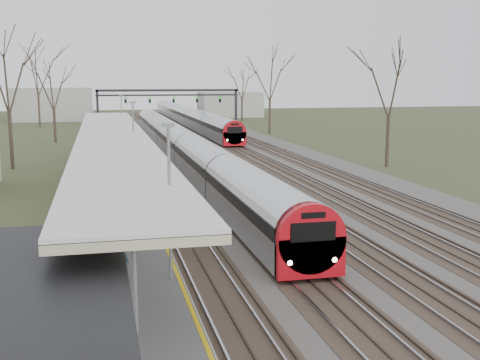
% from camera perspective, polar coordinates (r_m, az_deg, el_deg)
% --- Properties ---
extents(track_bed, '(24.00, 160.00, 0.22)m').
position_cam_1_polar(track_bed, '(60.97, -3.56, 2.54)').
color(track_bed, '#474442').
rests_on(track_bed, ground).
extents(platform, '(3.50, 69.00, 1.00)m').
position_cam_1_polar(platform, '(42.75, -11.99, -0.02)').
color(platform, '#9E9B93').
rests_on(platform, ground).
extents(canopy, '(4.10, 50.00, 3.11)m').
position_cam_1_polar(canopy, '(37.84, -12.02, 4.01)').
color(canopy, slate).
rests_on(canopy, platform).
extents(signal_gantry, '(21.00, 0.59, 6.08)m').
position_cam_1_polar(signal_gantry, '(90.27, -6.78, 7.82)').
color(signal_gantry, black).
rests_on(signal_gantry, ground).
extents(tree_west_far, '(5.50, 5.50, 11.33)m').
position_cam_1_polar(tree_west_far, '(53.19, -21.25, 9.50)').
color(tree_west_far, '#2D231C').
rests_on(tree_west_far, ground).
extents(tree_east_far, '(5.00, 5.00, 10.30)m').
position_cam_1_polar(tree_east_far, '(52.39, 14.03, 9.07)').
color(tree_east_far, '#2D231C').
rests_on(tree_east_far, ground).
extents(train_near, '(2.62, 75.21, 3.05)m').
position_cam_1_polar(train_near, '(57.84, -5.85, 3.54)').
color(train_near, '#AFB2B9').
rests_on(train_near, ground).
extents(train_far, '(2.62, 75.21, 3.05)m').
position_cam_1_polar(train_far, '(102.18, -5.10, 6.10)').
color(train_far, '#AFB2B9').
rests_on(train_far, ground).
extents(passenger, '(0.65, 0.78, 1.81)m').
position_cam_1_polar(passenger, '(18.38, -11.14, -8.06)').
color(passenger, '#283E4F').
rests_on(passenger, platform).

